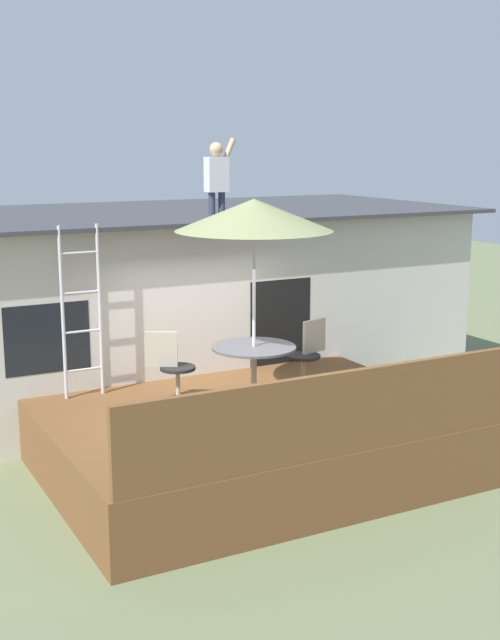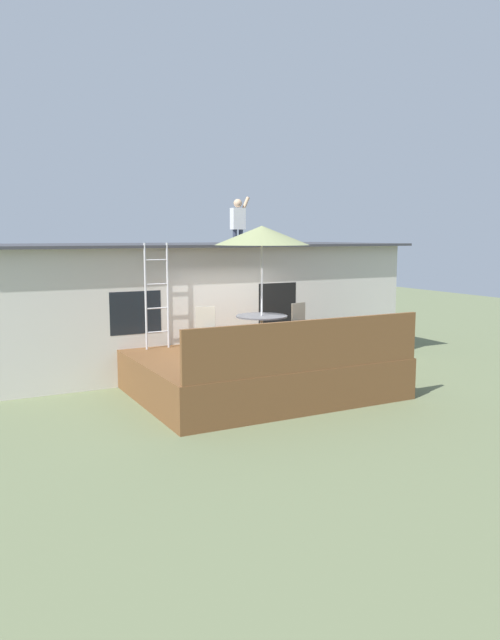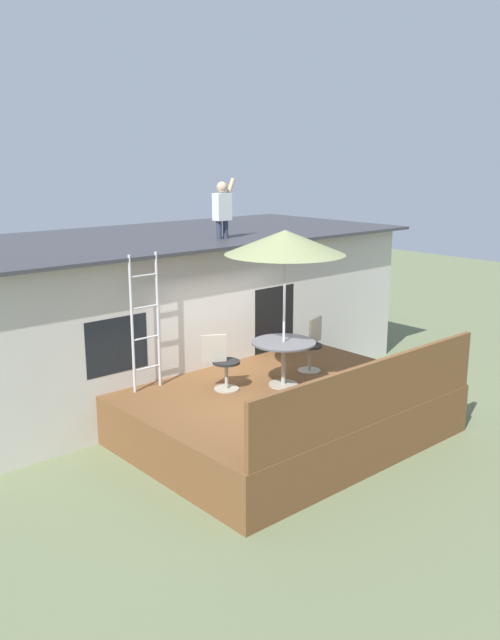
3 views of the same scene
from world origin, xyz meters
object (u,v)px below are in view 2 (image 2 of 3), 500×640
patio_table (262,323)px  person_figure (238,218)px  patio_chair_left (212,329)px  step_ladder (157,296)px  patio_umbrella (262,236)px  patio_chair_right (294,325)px

patio_table → person_figure: (0.63, 2.31, 2.17)m
person_figure → patio_chair_left: person_figure is taller
step_ladder → person_figure: 3.06m
patio_umbrella → patio_chair_right: 2.12m
patio_table → patio_chair_right: (0.93, 0.26, -0.13)m
patio_chair_left → patio_chair_right: bearing=22.0°
patio_chair_right → person_figure: bearing=-97.0°
patio_table → step_ladder: 2.26m
person_figure → patio_chair_left: bearing=-129.9°
step_ladder → patio_chair_right: size_ratio=2.39×
patio_umbrella → step_ladder: bearing=142.6°
patio_umbrella → patio_chair_left: patio_umbrella is taller
patio_chair_left → patio_umbrella: bearing=0.0°
step_ladder → patio_chair_right: bearing=-21.9°
patio_umbrella → patio_table: bearing=3.6°
patio_table → step_ladder: step_ladder is taller
patio_table → patio_chair_right: bearing=15.5°
step_ladder → patio_umbrella: bearing=-37.4°
step_ladder → person_figure: (2.38, 0.97, 1.66)m
step_ladder → person_figure: bearing=22.2°
patio_table → person_figure: bearing=74.8°
patio_umbrella → person_figure: size_ratio=2.29×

